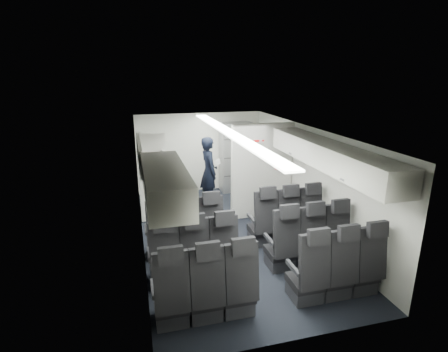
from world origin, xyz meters
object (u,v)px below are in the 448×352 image
seat_row_front (237,228)px  seat_row_mid (253,251)px  seat_row_rear (274,282)px  boarding_door (141,175)px  carry_on_bag (159,161)px  galley_unit (236,157)px  flight_attendant (209,172)px

seat_row_front → seat_row_mid: 0.90m
seat_row_mid → seat_row_rear: size_ratio=1.00×
boarding_door → carry_on_bag: carry_on_bag is taller
carry_on_bag → boarding_door: bearing=83.8°
galley_unit → flight_attendant: 1.37m
galley_unit → boarding_door: 2.84m
flight_attendant → carry_on_bag: size_ratio=4.40×
seat_row_rear → flight_attendant: bearing=90.3°
seat_row_front → boarding_door: size_ratio=1.79×
seat_row_rear → flight_attendant: (-0.02, 4.09, 0.46)m
seat_row_rear → seat_row_mid: bearing=90.0°
seat_row_mid → seat_row_rear: same height
seat_row_front → boarding_door: boarding_door is taller
seat_row_mid → carry_on_bag: carry_on_bag is taller
seat_row_front → galley_unit: bearing=73.7°
seat_row_front → carry_on_bag: (-1.36, -0.03, 1.39)m
galley_unit → carry_on_bag: (-2.31, -3.29, 0.84)m
seat_row_rear → flight_attendant: size_ratio=1.93×
seat_row_rear → galley_unit: galley_unit is taller
seat_row_mid → seat_row_rear: 0.90m
seat_row_front → boarding_door: bearing=128.2°
galley_unit → flight_attendant: galley_unit is taller
boarding_door → seat_row_mid: bearing=-61.2°
seat_row_mid → galley_unit: size_ratio=1.75×
boarding_door → carry_on_bag: (0.28, -2.12, 0.84)m
seat_row_mid → carry_on_bag: bearing=147.5°
seat_row_front → seat_row_rear: 1.80m
seat_row_front → seat_row_mid: bearing=-90.0°
seat_row_mid → flight_attendant: (-0.02, 3.19, 0.46)m
seat_row_mid → boarding_door: bearing=118.8°
galley_unit → carry_on_bag: bearing=-125.1°
galley_unit → boarding_door: size_ratio=1.02×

